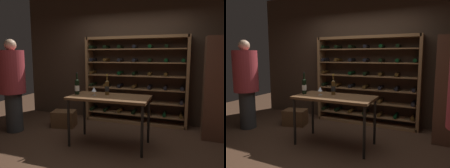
# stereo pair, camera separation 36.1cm
# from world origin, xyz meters

# --- Properties ---
(ground_plane) EXTENTS (9.30, 9.30, 0.00)m
(ground_plane) POSITION_xyz_m (0.00, 0.00, 0.00)
(ground_plane) COLOR #472D1E
(back_wall) EXTENTS (5.53, 0.10, 2.99)m
(back_wall) POSITION_xyz_m (0.00, 1.65, 1.50)
(back_wall) COLOR #3D2B1E
(back_wall) RESTS_ON ground
(wine_rack) EXTENTS (2.28, 0.32, 1.94)m
(wine_rack) POSITION_xyz_m (0.10, 1.44, 0.96)
(wine_rack) COLOR brown
(wine_rack) RESTS_ON ground
(tasting_table) EXTENTS (1.33, 0.68, 0.84)m
(tasting_table) POSITION_xyz_m (-0.02, 0.12, 0.76)
(tasting_table) COLOR brown
(tasting_table) RESTS_ON ground
(person_guest_khaki) EXTENTS (0.49, 0.49, 1.83)m
(person_guest_khaki) POSITION_xyz_m (-2.05, 0.13, 1.00)
(person_guest_khaki) COLOR #2D2D2D
(person_guest_khaki) RESTS_ON ground
(wine_crate) EXTENTS (0.54, 0.44, 0.34)m
(wine_crate) POSITION_xyz_m (-1.26, 0.69, 0.17)
(wine_crate) COLOR brown
(wine_crate) RESTS_ON ground
(display_cabinet) EXTENTS (0.44, 0.36, 1.86)m
(display_cabinet) POSITION_xyz_m (1.71, 0.99, 0.93)
(display_cabinet) COLOR #4C2D1E
(display_cabinet) RESTS_ON ground
(wine_bottle_gold_foil) EXTENTS (0.07, 0.07, 0.36)m
(wine_bottle_gold_foil) POSITION_xyz_m (-0.10, 0.24, 0.97)
(wine_bottle_gold_foil) COLOR #4C3314
(wine_bottle_gold_foil) RESTS_ON tasting_table
(wine_bottle_red_label) EXTENTS (0.08, 0.08, 0.39)m
(wine_bottle_red_label) POSITION_xyz_m (-0.61, 0.11, 0.98)
(wine_bottle_red_label) COLOR black
(wine_bottle_red_label) RESTS_ON tasting_table
(wine_glass_stemmed_right) EXTENTS (0.09, 0.09, 0.14)m
(wine_glass_stemmed_right) POSITION_xyz_m (-0.29, 0.12, 0.94)
(wine_glass_stemmed_right) COLOR silver
(wine_glass_stemmed_right) RESTS_ON tasting_table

